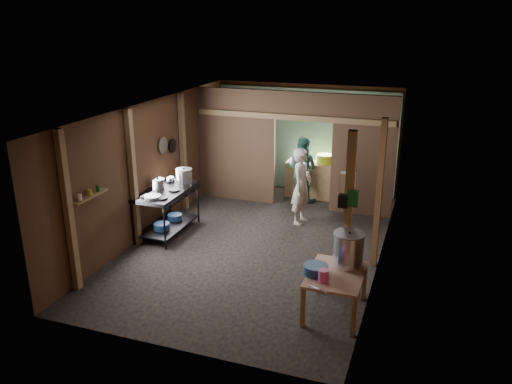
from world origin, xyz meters
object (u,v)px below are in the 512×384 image
at_px(prep_table, 335,293).
at_px(stock_pot, 348,250).
at_px(gas_range, 167,212).
at_px(pink_bucket, 323,276).
at_px(yellow_tub, 325,159).
at_px(stove_pot_large, 184,177).
at_px(cook, 302,186).

distance_m(prep_table, stock_pot, 0.66).
distance_m(gas_range, prep_table, 4.11).
relative_size(pink_bucket, yellow_tub, 0.46).
xyz_separation_m(stove_pot_large, yellow_tub, (2.30, 2.65, -0.11)).
bearing_deg(yellow_tub, gas_range, -128.53).
relative_size(gas_range, yellow_tub, 4.03).
xyz_separation_m(prep_table, pink_bucket, (-0.13, -0.29, 0.41)).
height_order(pink_bucket, yellow_tub, yellow_tub).
distance_m(stock_pot, cook, 3.24).
height_order(gas_range, prep_table, gas_range).
height_order(gas_range, stove_pot_large, stove_pot_large).
relative_size(gas_range, stock_pot, 2.88).
relative_size(stove_pot_large, pink_bucket, 1.92).
height_order(gas_range, yellow_tub, yellow_tub).
bearing_deg(pink_bucket, yellow_tub, 102.10).
relative_size(prep_table, yellow_tub, 2.82).
xyz_separation_m(gas_range, stove_pot_large, (0.17, 0.46, 0.61)).
relative_size(yellow_tub, cook, 0.24).
relative_size(prep_table, stock_pot, 2.01).
height_order(gas_range, cook, cook).
bearing_deg(yellow_tub, pink_bucket, -77.90).
distance_m(prep_table, cook, 3.51).
distance_m(stock_pot, pink_bucket, 0.66).
height_order(stove_pot_large, cook, cook).
distance_m(pink_bucket, cook, 3.70).
xyz_separation_m(gas_range, stock_pot, (3.82, -1.46, 0.43)).
bearing_deg(prep_table, yellow_tub, 104.21).
xyz_separation_m(stock_pot, pink_bucket, (-0.24, -0.60, -0.16)).
bearing_deg(stove_pot_large, prep_table, -32.20).
relative_size(stove_pot_large, stock_pot, 0.63).
relative_size(stock_pot, pink_bucket, 3.04).
bearing_deg(yellow_tub, stove_pot_large, -131.01).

